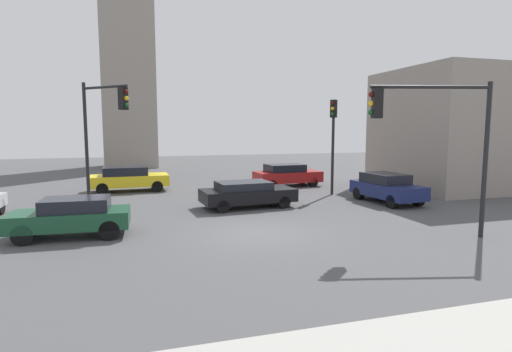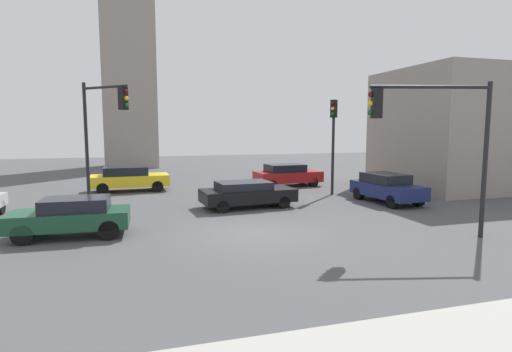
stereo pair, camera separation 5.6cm
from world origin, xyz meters
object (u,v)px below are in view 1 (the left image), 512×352
Objects in this scene: car_0 at (129,178)px; car_4 at (287,175)px; traffic_light_0 at (333,129)px; car_2 at (247,193)px; car_3 at (387,187)px; traffic_light_2 at (433,125)px; car_5 at (72,216)px; traffic_light_1 at (103,121)px.

car_0 is 10.07m from car_4.
car_2 is at bearing -22.00° from traffic_light_0.
car_3 reaches higher than car_2.
traffic_light_2 is at bearing -27.36° from car_3.
traffic_light_2 is 1.17× the size of car_2.
traffic_light_0 is at bearing -82.51° from traffic_light_2.
car_0 is 8.96m from car_2.
car_0 is at bearing 172.30° from car_4.
car_5 is at bearing -143.97° from car_4.
car_3 is at bearing 35.21° from traffic_light_1.
traffic_light_2 is 12.92m from car_5.
traffic_light_2 reaches higher than car_0.
car_4 is (-0.19, 13.51, -3.16)m from traffic_light_2.
traffic_light_1 is 1.11× the size of traffic_light_2.
traffic_light_2 is 1.29× the size of car_3.
car_0 is at bearing -126.11° from car_3.
car_2 is 1.10× the size of car_3.
traffic_light_2 is at bearing -56.08° from car_0.
car_4 is at bearing -163.38° from car_3.
car_4 is at bearing -75.26° from traffic_light_2.
traffic_light_0 is at bearing -158.21° from car_3.
car_3 is 0.94× the size of car_4.
car_0 is 15.03m from car_3.
traffic_light_2 is at bearing -61.19° from car_2.
traffic_light_2 reaches higher than car_4.
traffic_light_2 reaches higher than car_2.
traffic_light_0 is at bearing -24.38° from car_0.
car_5 is (-1.76, -10.56, -0.05)m from car_0.
car_4 reaches higher than car_5.
car_2 is 7.33m from car_3.
car_5 is at bearing -84.18° from car_3.
car_0 is at bearing -66.63° from traffic_light_0.
car_4 is (11.00, 4.93, -3.42)m from traffic_light_1.
traffic_light_0 reaches higher than car_5.
car_0 is at bearing 124.20° from car_2.
traffic_light_0 is 4.56m from car_3.
traffic_light_2 is (11.19, -8.58, -0.25)m from traffic_light_1.
traffic_light_2 is 13.88m from car_4.
car_4 is at bearing -137.90° from car_5.
car_0 is 1.00× the size of car_2.
car_5 is at bearing -101.38° from car_0.
traffic_light_1 reaches higher than car_4.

